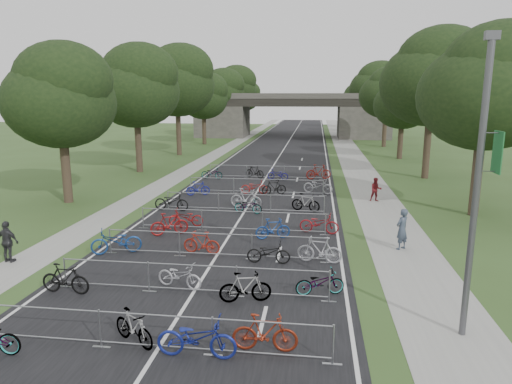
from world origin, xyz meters
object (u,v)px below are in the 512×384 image
bike_1 (134,328)px  pedestrian_a (402,229)px  pedestrian_c (8,242)px  lamppost (478,187)px  bike_2 (197,338)px  pedestrian_b (376,190)px  overpass_bridge (292,115)px

bike_1 → pedestrian_a: pedestrian_a is taller
bike_1 → pedestrian_c: pedestrian_c is taller
lamppost → bike_2: 8.37m
pedestrian_a → lamppost: bearing=50.1°
bike_1 → pedestrian_c: bearing=86.3°
lamppost → bike_1: (-9.05, -1.72, -3.79)m
pedestrian_b → pedestrian_c: pedestrian_c is taller
bike_1 → bike_2: 1.90m
bike_2 → bike_1: bearing=77.5°
bike_1 → pedestrian_a: (8.59, 9.05, 0.43)m
overpass_bridge → pedestrian_a: (7.87, -55.66, -2.62)m
overpass_bridge → pedestrian_b: overpass_bridge is taller
bike_2 → pedestrian_a: bearing=-35.5°
pedestrian_c → lamppost: bearing=175.0°
pedestrian_a → pedestrian_c: (-16.07, -3.72, -0.06)m
overpass_bridge → bike_2: 65.20m
overpass_bridge → pedestrian_b: (7.92, -46.24, -2.77)m
lamppost → pedestrian_b: (-0.41, 16.76, -3.51)m
overpass_bridge → pedestrian_c: (-8.20, -59.38, -2.68)m
overpass_bridge → lamppost: lamppost is taller
overpass_bridge → pedestrian_a: overpass_bridge is taller
bike_2 → pedestrian_b: pedestrian_b is taller
bike_1 → bike_2: size_ratio=0.77×
lamppost → pedestrian_b: size_ratio=5.36×
bike_2 → pedestrian_b: (6.78, 18.89, 0.21)m
pedestrian_b → overpass_bridge: bearing=94.1°
overpass_bridge → pedestrian_a: 56.28m
pedestrian_a → overpass_bridge: bearing=-125.4°
lamppost → pedestrian_b: 17.13m
bike_1 → pedestrian_b: pedestrian_b is taller
lamppost → pedestrian_b: lamppost is taller
bike_1 → lamppost: bearing=-47.4°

